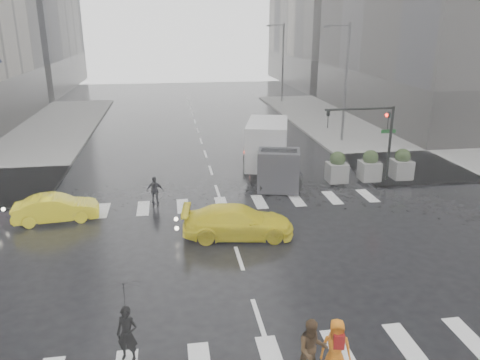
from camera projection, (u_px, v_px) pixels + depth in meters
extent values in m
plane|color=black|center=(239.00, 258.00, 18.64)|extent=(120.00, 120.00, 0.00)
cube|color=slate|center=(444.00, 138.00, 37.87)|extent=(35.00, 35.00, 0.15)
cube|color=#2C2A27|center=(480.00, 93.00, 47.49)|extent=(26.05, 26.05, 4.40)
cube|color=#2C2A27|center=(365.00, 68.00, 74.67)|extent=(26.05, 26.05, 4.40)
cylinder|color=black|center=(390.00, 145.00, 26.89)|extent=(0.16, 0.16, 4.50)
cylinder|color=black|center=(360.00, 109.00, 25.92)|extent=(4.00, 0.12, 0.12)
imported|color=black|center=(388.00, 120.00, 26.39)|extent=(0.16, 0.20, 1.00)
imported|color=black|center=(328.00, 119.00, 25.81)|extent=(0.16, 0.20, 1.00)
sphere|color=#FF190C|center=(387.00, 115.00, 26.28)|extent=(0.20, 0.20, 0.20)
cube|color=#0C5A19|center=(388.00, 131.00, 26.93)|extent=(0.90, 0.03, 0.22)
cylinder|color=#59595B|center=(345.00, 84.00, 35.70)|extent=(0.20, 0.20, 9.00)
cylinder|color=#59595B|center=(338.00, 25.00, 34.21)|extent=(1.80, 0.12, 0.12)
cube|color=#59595B|center=(326.00, 27.00, 34.11)|extent=(0.50, 0.22, 0.15)
cylinder|color=#59595B|center=(283.00, 64.00, 54.44)|extent=(0.20, 0.20, 9.00)
cylinder|color=#59595B|center=(276.00, 25.00, 52.95)|extent=(1.80, 0.12, 0.12)
cube|color=#59595B|center=(268.00, 26.00, 52.85)|extent=(0.50, 0.22, 0.15)
cube|color=slate|center=(337.00, 172.00, 27.13)|extent=(1.10, 1.10, 1.10)
sphere|color=#1E3116|center=(338.00, 159.00, 26.88)|extent=(0.90, 0.90, 0.90)
cube|color=slate|center=(369.00, 171.00, 27.42)|extent=(1.10, 1.10, 1.10)
sphere|color=#1E3116|center=(370.00, 158.00, 27.17)|extent=(0.90, 0.90, 0.90)
cube|color=slate|center=(401.00, 169.00, 27.71)|extent=(1.10, 1.10, 1.10)
sphere|color=#1E3116|center=(403.00, 156.00, 27.46)|extent=(0.90, 0.90, 0.90)
imported|color=black|center=(127.00, 334.00, 12.76)|extent=(0.70, 0.57, 1.65)
imported|color=black|center=(124.00, 297.00, 12.39)|extent=(1.23, 1.24, 0.88)
imported|color=#3F2B16|center=(312.00, 349.00, 12.12)|extent=(0.85, 0.68, 1.70)
imported|color=orange|center=(336.00, 348.00, 12.23)|extent=(0.90, 0.70, 1.64)
cube|color=maroon|center=(339.00, 341.00, 11.95)|extent=(0.31, 0.22, 0.40)
imported|color=black|center=(155.00, 191.00, 24.00)|extent=(0.97, 0.70, 1.49)
imported|color=black|center=(293.00, 171.00, 26.50)|extent=(1.35, 0.96, 1.88)
imported|color=#FDE90D|center=(56.00, 208.00, 22.00)|extent=(3.97, 1.80, 1.27)
imported|color=#FDE90D|center=(238.00, 222.00, 20.33)|extent=(4.46, 2.46, 1.40)
cube|color=#BCBCBE|center=(267.00, 143.00, 28.43)|extent=(2.35, 4.49, 2.64)
cube|color=#323238|center=(279.00, 170.00, 25.75)|extent=(2.25, 1.76, 2.25)
cube|color=black|center=(279.00, 158.00, 25.53)|extent=(1.95, 0.88, 0.88)
cylinder|color=black|center=(261.00, 186.00, 25.66)|extent=(0.27, 0.88, 0.88)
cylinder|color=black|center=(297.00, 184.00, 25.96)|extent=(0.27, 0.88, 0.88)
cylinder|color=black|center=(254.00, 174.00, 27.68)|extent=(0.27, 0.88, 0.88)
cylinder|color=black|center=(287.00, 172.00, 27.98)|extent=(0.27, 0.88, 0.88)
cylinder|color=black|center=(246.00, 161.00, 30.24)|extent=(0.27, 0.88, 0.88)
cylinder|color=black|center=(277.00, 160.00, 30.54)|extent=(0.27, 0.88, 0.88)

